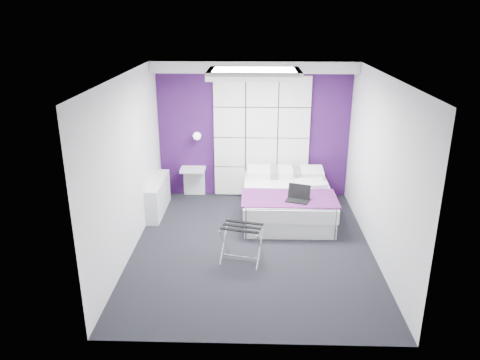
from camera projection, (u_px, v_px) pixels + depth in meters
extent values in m
plane|color=black|center=(252.00, 247.00, 7.15)|extent=(4.40, 4.40, 0.00)
plane|color=white|center=(254.00, 75.00, 6.26)|extent=(4.40, 4.40, 0.00)
plane|color=white|center=(254.00, 130.00, 8.78)|extent=(3.60, 0.00, 3.60)
plane|color=white|center=(129.00, 166.00, 6.76)|extent=(0.00, 4.40, 4.40)
plane|color=white|center=(379.00, 168.00, 6.66)|extent=(0.00, 4.40, 4.40)
cube|color=#361048|center=(254.00, 130.00, 8.77)|extent=(3.58, 0.02, 2.58)
cube|color=silver|center=(254.00, 66.00, 8.13)|extent=(3.58, 0.50, 0.20)
sphere|color=white|center=(197.00, 135.00, 8.70)|extent=(0.15, 0.15, 0.15)
cube|color=silver|center=(158.00, 196.00, 8.32)|extent=(0.22, 1.20, 0.60)
cube|color=silver|center=(287.00, 209.00, 8.21)|extent=(1.46, 1.82, 0.27)
cube|color=silver|center=(287.00, 195.00, 8.12)|extent=(1.50, 1.86, 0.23)
cube|color=#4A1448|center=(289.00, 198.00, 7.65)|extent=(1.56, 0.82, 0.03)
cube|color=silver|center=(193.00, 169.00, 8.89)|extent=(0.46, 0.36, 0.05)
cube|color=black|center=(242.00, 226.00, 6.60)|extent=(0.56, 0.41, 0.01)
cube|color=black|center=(297.00, 201.00, 7.51)|extent=(0.36, 0.25, 0.02)
cube|color=black|center=(297.00, 190.00, 7.58)|extent=(0.36, 0.01, 0.24)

